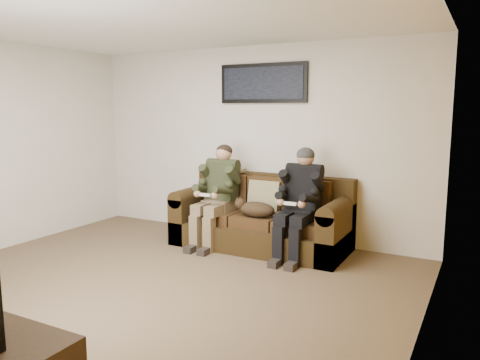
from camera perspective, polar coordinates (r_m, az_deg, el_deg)
The scene contains 12 objects.
floor at distance 4.87m, azimuth -10.88°, elevation -12.70°, with size 5.00×5.00×0.00m, color brown.
ceiling at distance 4.62m, azimuth -11.85°, elevation 18.92°, with size 5.00×5.00×0.00m, color silver.
wall_back at distance 6.46m, azimuth 1.47°, elevation 4.55°, with size 5.00×5.00×0.00m, color beige.
wall_right at distance 3.55m, azimuth 21.55°, elevation 0.56°, with size 4.50×4.50×0.00m, color beige.
accent_wall_right at distance 3.56m, azimuth 21.39°, elevation 0.57°, with size 4.50×4.50×0.00m, color #B77A12.
sofa at distance 6.07m, azimuth 2.82°, elevation -4.89°, with size 2.21×0.96×0.91m.
throw_pillow at distance 6.04m, azimuth 3.01°, elevation -2.02°, with size 0.42×0.12×0.40m, color #8B825B.
throw_blanket at distance 6.51m, azimuth -1.43°, elevation 1.10°, with size 0.45×0.22×0.08m, color tan.
person_left at distance 6.09m, azimuth -2.76°, elevation -1.10°, with size 0.51×0.87×1.30m.
person_right at distance 5.60m, azimuth 7.32°, elevation -1.99°, with size 0.51×0.86×1.31m.
cat at distance 5.77m, azimuth 1.89°, elevation -3.54°, with size 0.66×0.26×0.24m.
framed_poster at distance 6.34m, azimuth 2.81°, elevation 11.70°, with size 1.25×0.05×0.52m.
Camera 1 is at (2.90, -3.50, 1.76)m, focal length 35.00 mm.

